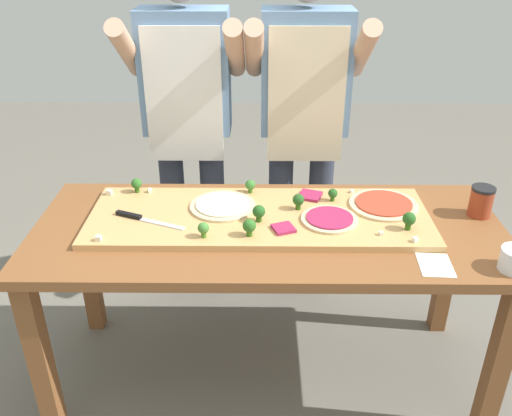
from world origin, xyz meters
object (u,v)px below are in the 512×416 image
Objects in this scene: pizza_slice_near_right at (283,228)px; cheese_crumble_b at (150,190)px; pizza_slice_center at (310,196)px; cheese_crumble_d at (99,238)px; sauce_jar at (481,201)px; pizza_whole_beet_magenta at (330,220)px; cheese_crumble_e at (415,240)px; broccoli_floret_back_left at (333,194)px; broccoli_floret_front_right at (250,185)px; pizza_whole_tomato_red at (384,204)px; broccoli_floret_back_mid at (203,229)px; chefs_knife at (140,218)px; broccoli_floret_front_mid at (249,226)px; broccoli_floret_center_right at (137,184)px; prep_table at (268,248)px; cheese_crumble_c at (352,191)px; pizza_whole_cheese_artichoke at (223,205)px; broccoli_floret_center_left at (298,200)px; recipe_note at (435,265)px; broccoli_floret_back_right at (259,212)px; broccoli_floret_front_left at (409,219)px; cheese_crumble_a at (381,233)px; cook_right at (304,111)px; cook_left at (188,111)px; cheese_crumble_f at (109,192)px.

cheese_crumble_b reaches higher than pizza_slice_near_right.
pizza_slice_center is 0.85m from cheese_crumble_d.
sauce_jar is (0.66, -0.10, 0.03)m from pizza_slice_center.
pizza_whole_beet_magenta is 0.85m from cheese_crumble_d.
broccoli_floret_back_left is at bearing 129.21° from cheese_crumble_e.
cheese_crumble_b is at bearing -179.87° from broccoli_floret_front_right.
pizza_whole_tomato_red is 4.66× the size of broccoli_floret_back_mid.
chefs_knife is at bearing -167.80° from broccoli_floret_back_left.
broccoli_floret_front_mid is 1.08× the size of broccoli_floret_center_right.
prep_table is 8.29× the size of pizza_whole_beet_magenta.
pizza_whole_cheese_artichoke is at bearing -165.78° from cheese_crumble_c.
broccoli_floret_center_left is at bearing -147.58° from cheese_crumble_c.
broccoli_floret_back_right is at bearing 157.20° from recipe_note.
broccoli_floret_back_left is 2.67× the size of cheese_crumble_d.
broccoli_floret_front_left is 4.98× the size of cheese_crumble_a.
broccoli_floret_front_right reaches higher than cheese_crumble_a.
pizza_whole_cheese_artichoke is 2.13× the size of sauce_jar.
broccoli_floret_back_left is (0.44, 0.06, 0.02)m from pizza_whole_cheese_artichoke.
cook_right is at bearing 75.30° from prep_table.
cook_left is (-0.34, 0.65, 0.18)m from broccoli_floret_back_right.
cook_right is (0.83, 0.43, 0.21)m from cheese_crumble_f.
cheese_crumble_e reaches higher than pizza_slice_near_right.
pizza_whole_cheese_artichoke is 0.61m from cook_left.
broccoli_floret_back_right is at bearing -81.40° from broccoli_floret_front_right.
broccoli_floret_back_left is (0.81, -0.07, -0.01)m from broccoli_floret_center_right.
cheese_crumble_d is at bearing -148.77° from pizza_whole_cheese_artichoke.
broccoli_floret_center_left is 0.76m from cheese_crumble_d.
cook_right is (0.66, 0.64, 0.22)m from chefs_knife.
pizza_whole_cheese_artichoke is 1.81× the size of recipe_note.
pizza_whole_beet_magenta is 0.32m from broccoli_floret_front_mid.
cheese_crumble_c is 0.09× the size of recipe_note.
broccoli_floret_back_mid is 4.22× the size of cheese_crumble_a.
pizza_slice_center is at bearing 127.53° from cheese_crumble_a.
recipe_note is (1.05, -0.26, -0.03)m from chefs_knife.
recipe_note is at bearing -24.78° from prep_table.
broccoli_floret_front_left is 3.25× the size of cheese_crumble_f.
broccoli_floret_front_mid is 1.15× the size of broccoli_floret_front_right.
cook_right is at bearing 59.12° from broccoli_floret_front_right.
chefs_knife is 0.90m from cheese_crumble_a.
cheese_crumble_b is (-0.42, 0.35, -0.03)m from broccoli_floret_front_mid.
broccoli_floret_front_left reaches higher than pizza_whole_tomato_red.
prep_table is 129.17× the size of cheese_crumble_a.
broccoli_floret_front_right is 0.34m from broccoli_floret_back_left.
cheese_crumble_f is at bearing -171.59° from cheese_crumble_b.
broccoli_floret_front_mid is at bearing 166.97° from recipe_note.
sauce_jar is at bearing 6.50° from prep_table.
broccoli_floret_center_left reaches higher than broccoli_floret_front_right.
cheese_crumble_a is (-0.11, -0.04, -0.03)m from broccoli_floret_front_left.
recipe_note is at bearing -13.03° from broccoli_floret_front_mid.
broccoli_floret_back_right is at bearing -25.51° from broccoli_floret_center_right.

